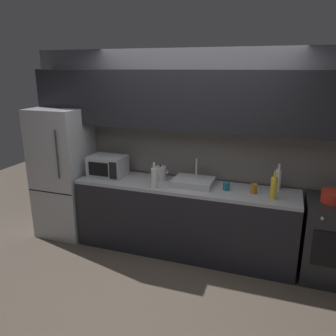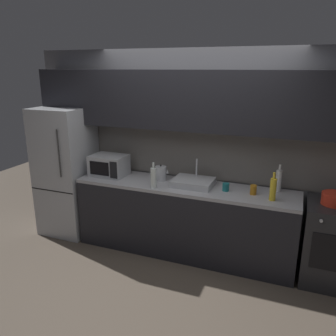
% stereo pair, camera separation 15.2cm
% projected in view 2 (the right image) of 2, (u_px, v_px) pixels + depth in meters
% --- Properties ---
extents(ground_plane, '(10.00, 10.00, 0.00)m').
position_uv_depth(ground_plane, '(155.00, 292.00, 3.57)').
color(ground_plane, '#4C4238').
extents(back_wall, '(4.45, 0.44, 2.50)m').
position_uv_depth(back_wall, '(193.00, 128.00, 4.20)').
color(back_wall, slate).
rests_on(back_wall, ground).
extents(counter_run, '(2.71, 0.60, 0.90)m').
position_uv_depth(counter_run, '(184.00, 219.00, 4.25)').
color(counter_run, black).
rests_on(counter_run, ground).
extents(refrigerator, '(0.68, 0.69, 1.76)m').
position_uv_depth(refrigerator, '(67.00, 171.00, 4.73)').
color(refrigerator, '#ADAFB5').
rests_on(refrigerator, ground).
extents(oven_range, '(0.60, 0.62, 0.90)m').
position_uv_depth(oven_range, '(332.00, 244.00, 3.65)').
color(oven_range, '#232326').
rests_on(oven_range, ground).
extents(microwave, '(0.46, 0.35, 0.27)m').
position_uv_depth(microwave, '(109.00, 165.00, 4.47)').
color(microwave, '#A8AAAF').
rests_on(microwave, counter_run).
extents(sink_basin, '(0.48, 0.38, 0.30)m').
position_uv_depth(sink_basin, '(193.00, 182.00, 4.10)').
color(sink_basin, '#ADAFB5').
rests_on(sink_basin, counter_run).
extents(kettle, '(0.18, 0.14, 0.20)m').
position_uv_depth(kettle, '(161.00, 173.00, 4.28)').
color(kettle, '#B7BABF').
rests_on(kettle, counter_run).
extents(wine_bottle_clear, '(0.07, 0.07, 0.31)m').
position_uv_depth(wine_bottle_clear, '(153.00, 178.00, 4.00)').
color(wine_bottle_clear, silver).
rests_on(wine_bottle_clear, counter_run).
extents(wine_bottle_yellow, '(0.07, 0.07, 0.31)m').
position_uv_depth(wine_bottle_yellow, '(273.00, 189.00, 3.62)').
color(wine_bottle_yellow, gold).
rests_on(wine_bottle_yellow, counter_run).
extents(wine_bottle_white, '(0.07, 0.07, 0.32)m').
position_uv_depth(wine_bottle_white, '(279.00, 180.00, 3.88)').
color(wine_bottle_white, silver).
rests_on(wine_bottle_white, counter_run).
extents(mug_teal, '(0.08, 0.08, 0.09)m').
position_uv_depth(mug_teal, '(226.00, 187.00, 3.92)').
color(mug_teal, '#19666B').
rests_on(mug_teal, counter_run).
extents(mug_amber, '(0.07, 0.07, 0.11)m').
position_uv_depth(mug_amber, '(253.00, 190.00, 3.81)').
color(mug_amber, '#B27019').
rests_on(mug_amber, counter_run).
extents(cooking_pot, '(0.26, 0.26, 0.12)m').
position_uv_depth(cooking_pot, '(334.00, 199.00, 3.52)').
color(cooking_pot, red).
rests_on(cooking_pot, oven_range).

